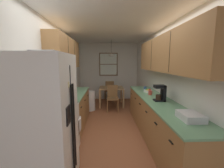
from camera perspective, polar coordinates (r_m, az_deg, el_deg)
ground_plane at (r=4.30m, az=-0.53°, el=-14.65°), size 12.00×12.00×0.00m
wall_left at (r=4.15m, az=-19.52°, el=2.26°), size 0.10×9.00×2.55m
wall_right at (r=4.24m, az=18.02°, el=2.45°), size 0.10×9.00×2.55m
wall_back at (r=6.61m, az=-1.32°, el=4.95°), size 4.40×0.10×2.55m
ceiling_slab at (r=4.05m, az=-0.59°, el=21.33°), size 4.40×9.00×0.08m
refrigerator at (r=2.12m, az=-25.47°, el=-14.25°), size 0.75×0.80×1.81m
stove_range at (r=2.93m, az=-20.27°, el=-16.76°), size 0.66×0.59×1.10m
microwave_over_range at (r=2.69m, az=-23.98°, el=8.16°), size 0.39×0.60×0.35m
counter_left at (r=4.03m, az=-15.01°, el=-9.74°), size 0.64×1.84×0.90m
upper_cabinets_left at (r=3.82m, az=-18.15°, el=11.60°), size 0.33×1.92×0.74m
counter_right at (r=3.48m, az=17.15°, el=-12.84°), size 0.64×3.37×0.90m
upper_cabinets_right at (r=3.25m, az=20.96°, el=11.19°), size 0.33×3.05×0.75m
dining_table at (r=5.65m, az=-0.29°, el=-2.44°), size 0.94×0.85×0.72m
dining_chair_near at (r=5.05m, az=0.21°, el=-5.10°), size 0.40×0.40×0.90m
dining_chair_far at (r=6.29m, az=-1.06°, el=-2.36°), size 0.43×0.43×0.90m
pendant_light at (r=5.55m, az=-0.30°, el=11.62°), size 0.27×0.27×0.61m
back_window at (r=6.53m, az=-1.42°, el=7.86°), size 0.83×0.05×1.02m
trash_bin at (r=5.19m, az=-8.72°, el=-6.56°), size 0.36×0.36×0.70m
storage_canister at (r=3.24m, az=-18.01°, el=-4.53°), size 0.12×0.12×0.17m
dish_towel at (r=2.96m, az=-12.61°, el=-15.49°), size 0.02×0.16×0.24m
coffee_maker at (r=3.15m, az=18.98°, el=-3.29°), size 0.22×0.18×0.33m
mug_by_coffeemaker at (r=3.68m, az=15.01°, el=-3.37°), size 0.13×0.09×0.11m
mug_spare at (r=4.24m, az=13.08°, el=-1.71°), size 0.11×0.07×0.11m
fruit_bowl at (r=4.01m, az=14.10°, el=-2.60°), size 0.22×0.22×0.09m
dish_rack at (r=2.33m, az=28.80°, el=-11.24°), size 0.28×0.34×0.10m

